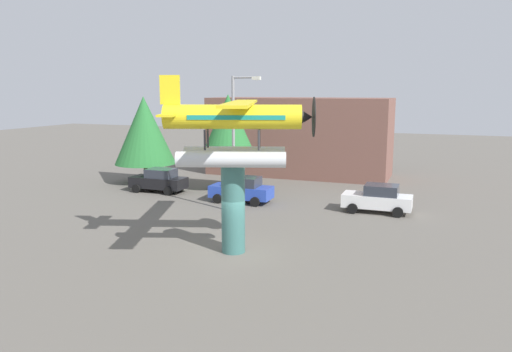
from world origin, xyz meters
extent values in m
plane|color=#605B54|center=(0.00, 0.00, 0.00)|extent=(140.00, 140.00, 0.00)
cylinder|color=#386B66|center=(0.00, 0.00, 2.09)|extent=(1.10, 1.10, 4.18)
cylinder|color=silver|center=(0.32, -0.95, 4.53)|extent=(4.77, 2.20, 0.70)
cylinder|color=#333338|center=(1.30, -0.09, 5.33)|extent=(0.13, 0.13, 0.90)
cylinder|color=#333338|center=(-0.98, -0.86, 5.33)|extent=(0.13, 0.13, 0.90)
cylinder|color=silver|center=(-0.32, 0.95, 4.53)|extent=(4.77, 2.20, 0.70)
cylinder|color=#333338|center=(0.98, 0.86, 5.33)|extent=(0.13, 0.13, 0.90)
cylinder|color=#333338|center=(-1.30, 0.09, 5.33)|extent=(0.13, 0.13, 0.90)
cylinder|color=yellow|center=(0.00, 0.00, 6.33)|extent=(6.23, 3.03, 1.10)
cube|color=teal|center=(0.19, 0.06, 6.33)|extent=(4.48, 2.47, 0.20)
cone|color=#262628|center=(3.08, 1.04, 6.33)|extent=(0.95, 1.06, 0.88)
cylinder|color=black|center=(3.46, 1.17, 6.33)|extent=(0.62, 1.72, 1.80)
cube|color=yellow|center=(0.38, 0.13, 6.94)|extent=(4.38, 10.20, 0.12)
cube|color=yellow|center=(-2.65, -0.90, 6.43)|extent=(1.56, 2.88, 0.10)
cube|color=yellow|center=(-2.65, -0.90, 7.53)|extent=(0.89, 0.40, 1.30)
cube|color=black|center=(-10.75, 10.77, 0.72)|extent=(4.20, 1.70, 0.80)
cube|color=#2D333D|center=(-10.50, 10.77, 1.44)|extent=(2.00, 1.56, 0.64)
cylinder|color=black|center=(-12.10, 11.67, 0.32)|extent=(0.64, 0.22, 0.64)
cylinder|color=black|center=(-12.10, 9.87, 0.32)|extent=(0.64, 0.22, 0.64)
cylinder|color=black|center=(-9.40, 11.67, 0.32)|extent=(0.64, 0.22, 0.64)
cylinder|color=black|center=(-9.40, 9.87, 0.32)|extent=(0.64, 0.22, 0.64)
cube|color=#2847B7|center=(-3.64, 9.76, 0.72)|extent=(4.20, 1.70, 0.80)
cube|color=#2D333D|center=(-3.39, 9.76, 1.44)|extent=(2.00, 1.56, 0.64)
cylinder|color=black|center=(-4.99, 10.66, 0.32)|extent=(0.64, 0.22, 0.64)
cylinder|color=black|center=(-4.99, 8.86, 0.32)|extent=(0.64, 0.22, 0.64)
cylinder|color=black|center=(-2.29, 10.66, 0.32)|extent=(0.64, 0.22, 0.64)
cylinder|color=black|center=(-2.29, 8.86, 0.32)|extent=(0.64, 0.22, 0.64)
cube|color=white|center=(5.34, 10.14, 0.72)|extent=(4.20, 1.70, 0.80)
cube|color=#2D333D|center=(5.59, 10.14, 1.44)|extent=(2.00, 1.56, 0.64)
cylinder|color=black|center=(3.99, 11.04, 0.32)|extent=(0.64, 0.22, 0.64)
cylinder|color=black|center=(3.99, 9.24, 0.32)|extent=(0.64, 0.22, 0.64)
cylinder|color=black|center=(6.69, 11.04, 0.32)|extent=(0.64, 0.22, 0.64)
cylinder|color=black|center=(6.69, 9.24, 0.32)|extent=(0.64, 0.22, 0.64)
cylinder|color=gray|center=(-3.03, 7.11, 4.18)|extent=(0.18, 0.18, 8.36)
cylinder|color=gray|center=(-2.23, 7.11, 8.26)|extent=(1.60, 0.12, 0.12)
cube|color=silver|center=(-1.53, 7.11, 8.21)|extent=(0.50, 0.28, 0.20)
cube|color=brown|center=(-3.04, 22.00, 3.43)|extent=(15.88, 5.86, 6.85)
cylinder|color=brown|center=(-13.63, 13.54, 0.80)|extent=(0.36, 0.36, 1.60)
cone|color=#287033|center=(-13.63, 13.54, 4.32)|extent=(4.90, 4.90, 5.44)
cylinder|color=brown|center=(-6.09, 13.25, 1.23)|extent=(0.36, 0.36, 2.45)
cone|color=#287033|center=(-6.09, 13.25, 4.84)|extent=(4.30, 4.30, 4.78)
camera|label=1|loc=(8.86, -20.41, 7.52)|focal=34.50mm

